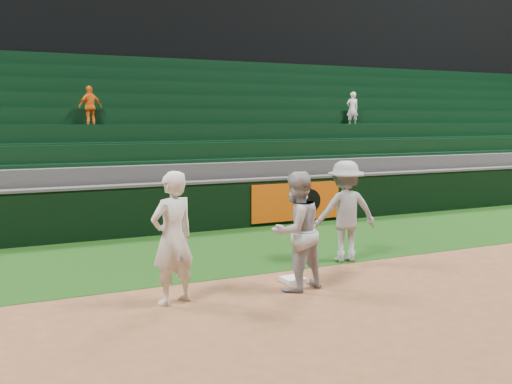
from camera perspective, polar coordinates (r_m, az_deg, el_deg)
ground at (r=9.54m, az=2.70°, el=-9.56°), size 70.00×70.00×0.00m
foul_grass at (r=12.19m, az=-3.85°, el=-5.82°), size 36.00×4.20×0.01m
upper_deck at (r=26.09m, az=-15.75°, el=14.12°), size 40.00×12.00×12.00m
first_base at (r=9.88m, az=3.70°, el=-8.73°), size 0.38×0.38×0.08m
first_baseman at (r=8.61m, az=-8.34°, el=-4.57°), size 0.85×0.70×2.01m
baserunner at (r=9.23m, az=4.04°, el=-3.94°), size 1.09×0.94×1.93m
base_coach at (r=11.21m, az=8.91°, el=-1.91°), size 1.38×0.96×1.96m
field_wall at (r=14.12m, az=-6.97°, el=-1.46°), size 36.00×0.45×1.25m
stadium_seating at (r=17.61m, az=-10.90°, el=3.68°), size 36.00×5.95×5.11m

